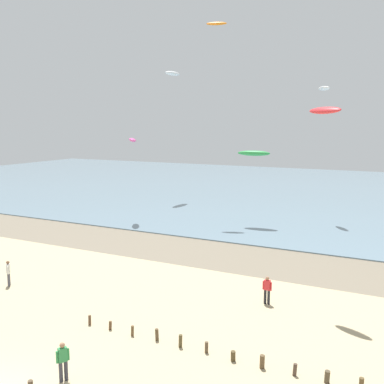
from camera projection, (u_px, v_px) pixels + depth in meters
wet_sand_strip at (211, 254)px, 36.48m from camera, size 120.00×7.58×0.01m
sea at (308, 191)px, 70.85m from camera, size 160.00×70.00×0.10m
groyne_mid at (292, 369)px, 18.82m from camera, size 20.70×0.36×0.65m
person_by_waterline at (267, 289)px, 26.19m from camera, size 0.57×0.23×1.71m
person_left_flank at (63, 360)px, 18.29m from camera, size 0.37×0.50×1.71m
person_right_flank at (8, 272)px, 29.15m from camera, size 0.42×0.44×1.71m
kite_aloft_1 at (325, 110)px, 25.04m from camera, size 2.23×1.61×0.59m
kite_aloft_2 at (173, 73)px, 61.06m from camera, size 1.28×3.41×0.58m
kite_aloft_3 at (217, 24)px, 47.61m from camera, size 2.39×1.48×0.57m
kite_aloft_5 at (324, 88)px, 47.80m from camera, size 2.03×2.30×0.59m
kite_aloft_6 at (133, 140)px, 47.69m from camera, size 2.07×2.52×0.61m
kite_aloft_7 at (254, 153)px, 46.07m from camera, size 3.54×1.54×0.72m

